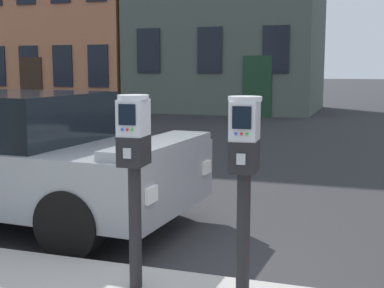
# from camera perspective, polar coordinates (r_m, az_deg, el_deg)

# --- Properties ---
(parking_meter_near_kerb) EXTENTS (0.23, 0.26, 1.37)m
(parking_meter_near_kerb) POSITION_cam_1_polar(r_m,az_deg,el_deg) (3.72, -6.18, -1.34)
(parking_meter_near_kerb) COLOR black
(parking_meter_near_kerb) RESTS_ON sidewalk_slab
(parking_meter_twin_adjacent) EXTENTS (0.23, 0.26, 1.37)m
(parking_meter_twin_adjacent) POSITION_cam_1_polar(r_m,az_deg,el_deg) (3.47, 5.56, -1.97)
(parking_meter_twin_adjacent) COLOR black
(parking_meter_twin_adjacent) RESTS_ON sidewalk_slab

